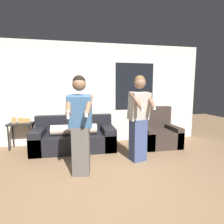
% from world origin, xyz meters
% --- Properties ---
extents(ground_plane, '(14.00, 14.00, 0.00)m').
position_xyz_m(ground_plane, '(0.00, 0.00, 0.00)').
color(ground_plane, '#846647').
extents(wall_back, '(6.06, 0.07, 2.70)m').
position_xyz_m(wall_back, '(0.02, 2.67, 1.35)').
color(wall_back, silver).
rests_on(wall_back, ground_plane).
extents(couch, '(1.94, 0.94, 0.80)m').
position_xyz_m(couch, '(-0.55, 2.17, 0.29)').
color(couch, black).
rests_on(couch, ground_plane).
extents(armchair, '(0.93, 0.88, 1.00)m').
position_xyz_m(armchair, '(1.62, 2.07, 0.31)').
color(armchair, '#332823').
rests_on(armchair, ground_plane).
extents(side_table, '(0.57, 0.38, 0.80)m').
position_xyz_m(side_table, '(-1.85, 2.43, 0.55)').
color(side_table, black).
rests_on(side_table, ground_plane).
extents(person_left, '(0.45, 0.53, 1.70)m').
position_xyz_m(person_left, '(-0.41, 0.78, 0.88)').
color(person_left, '#56514C').
rests_on(person_left, ground_plane).
extents(person_right, '(0.48, 0.55, 1.75)m').
position_xyz_m(person_right, '(0.76, 1.17, 0.90)').
color(person_right, '#384770').
rests_on(person_right, ground_plane).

